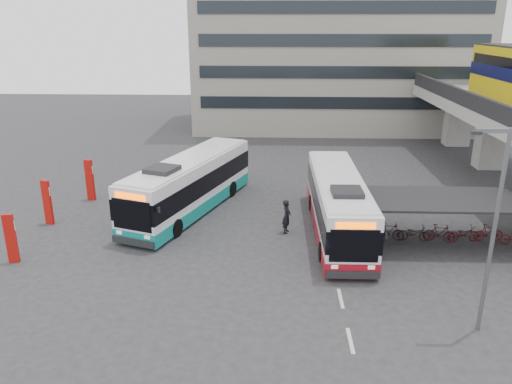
{
  "coord_description": "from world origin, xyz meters",
  "views": [
    {
      "loc": [
        -0.39,
        -21.93,
        11.25
      ],
      "look_at": [
        -1.47,
        5.19,
        2.0
      ],
      "focal_mm": 35.0,
      "sensor_mm": 36.0,
      "label": 1
    }
  ],
  "objects_px": {
    "bus_main": "(338,204)",
    "bus_teal": "(190,185)",
    "lamp_post": "(493,221)",
    "pedestrian": "(287,216)"
  },
  "relations": [
    {
      "from": "bus_main",
      "to": "lamp_post",
      "type": "distance_m",
      "value": 10.7
    },
    {
      "from": "bus_main",
      "to": "bus_teal",
      "type": "bearing_deg",
      "value": 160.69
    },
    {
      "from": "bus_main",
      "to": "lamp_post",
      "type": "bearing_deg",
      "value": -65.81
    },
    {
      "from": "bus_teal",
      "to": "lamp_post",
      "type": "relative_size",
      "value": 1.59
    },
    {
      "from": "bus_teal",
      "to": "pedestrian",
      "type": "height_order",
      "value": "bus_teal"
    },
    {
      "from": "lamp_post",
      "to": "bus_main",
      "type": "bearing_deg",
      "value": 113.97
    },
    {
      "from": "bus_main",
      "to": "bus_teal",
      "type": "relative_size",
      "value": 0.95
    },
    {
      "from": "bus_main",
      "to": "pedestrian",
      "type": "height_order",
      "value": "bus_main"
    },
    {
      "from": "bus_teal",
      "to": "lamp_post",
      "type": "height_order",
      "value": "lamp_post"
    },
    {
      "from": "pedestrian",
      "to": "lamp_post",
      "type": "xyz_separation_m",
      "value": [
        7.13,
        -9.1,
        3.53
      ]
    }
  ]
}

